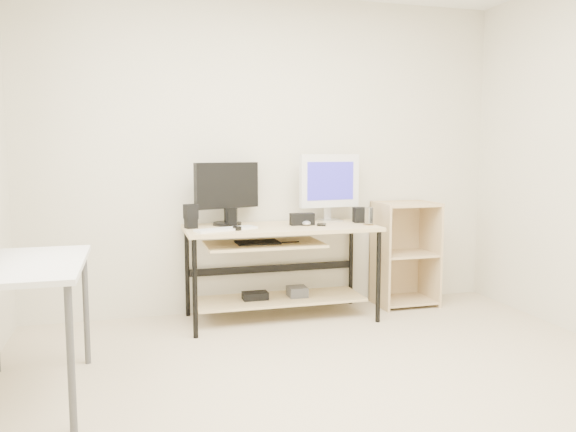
# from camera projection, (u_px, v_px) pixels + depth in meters

# --- Properties ---
(room) EXTENTS (4.01, 4.01, 2.62)m
(room) POSITION_uv_depth(u_px,v_px,m) (338.00, 154.00, 2.76)
(room) COLOR beige
(room) RESTS_ON ground
(desk) EXTENTS (1.50, 0.65, 0.75)m
(desk) POSITION_uv_depth(u_px,v_px,m) (278.00, 253.00, 4.43)
(desk) COLOR #D2BA85
(desk) RESTS_ON ground
(side_table) EXTENTS (0.60, 1.00, 0.75)m
(side_table) POSITION_uv_depth(u_px,v_px,m) (25.00, 277.00, 2.96)
(side_table) COLOR white
(side_table) RESTS_ON ground
(shelf_unit) EXTENTS (0.50, 0.40, 0.90)m
(shelf_unit) POSITION_uv_depth(u_px,v_px,m) (403.00, 253.00, 4.91)
(shelf_unit) COLOR #D1B482
(shelf_unit) RESTS_ON ground
(black_monitor) EXTENTS (0.53, 0.23, 0.50)m
(black_monitor) POSITION_uv_depth(u_px,v_px,m) (227.00, 189.00, 4.43)
(black_monitor) COLOR black
(black_monitor) RESTS_ON desk
(white_imac) EXTENTS (0.53, 0.17, 0.56)m
(white_imac) POSITION_uv_depth(u_px,v_px,m) (330.00, 183.00, 4.66)
(white_imac) COLOR silver
(white_imac) RESTS_ON desk
(keyboard) EXTENTS (0.49, 0.28, 0.02)m
(keyboard) POSITION_uv_depth(u_px,v_px,m) (226.00, 229.00, 4.17)
(keyboard) COLOR white
(keyboard) RESTS_ON desk
(mouse) EXTENTS (0.08, 0.12, 0.04)m
(mouse) POSITION_uv_depth(u_px,v_px,m) (306.00, 223.00, 4.44)
(mouse) COLOR #B2B2B7
(mouse) RESTS_ON desk
(center_speaker) EXTENTS (0.19, 0.09, 0.09)m
(center_speaker) POSITION_uv_depth(u_px,v_px,m) (302.00, 219.00, 4.46)
(center_speaker) COLOR black
(center_speaker) RESTS_ON desk
(speaker_left) EXTENTS (0.11, 0.11, 0.18)m
(speaker_left) POSITION_uv_depth(u_px,v_px,m) (191.00, 216.00, 4.26)
(speaker_left) COLOR black
(speaker_left) RESTS_ON desk
(speaker_right) EXTENTS (0.11, 0.11, 0.12)m
(speaker_right) POSITION_uv_depth(u_px,v_px,m) (360.00, 215.00, 4.63)
(speaker_right) COLOR black
(speaker_right) RESTS_ON desk
(audio_controller) EXTENTS (0.08, 0.07, 0.15)m
(audio_controller) POSITION_uv_depth(u_px,v_px,m) (233.00, 218.00, 4.34)
(audio_controller) COLOR black
(audio_controller) RESTS_ON desk
(volume_puck) EXTENTS (0.07, 0.07, 0.03)m
(volume_puck) POSITION_uv_depth(u_px,v_px,m) (237.00, 228.00, 4.17)
(volume_puck) COLOR black
(volume_puck) RESTS_ON desk
(smartphone) EXTENTS (0.11, 0.14, 0.01)m
(smartphone) POSITION_uv_depth(u_px,v_px,m) (322.00, 225.00, 4.45)
(smartphone) COLOR black
(smartphone) RESTS_ON desk
(coaster) EXTENTS (0.10, 0.10, 0.01)m
(coaster) POSITION_uv_depth(u_px,v_px,m) (369.00, 225.00, 4.47)
(coaster) COLOR #997545
(coaster) RESTS_ON desk
(drinking_glass) EXTENTS (0.08, 0.08, 0.13)m
(drinking_glass) POSITION_uv_depth(u_px,v_px,m) (369.00, 216.00, 4.46)
(drinking_glass) COLOR white
(drinking_glass) RESTS_ON coaster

